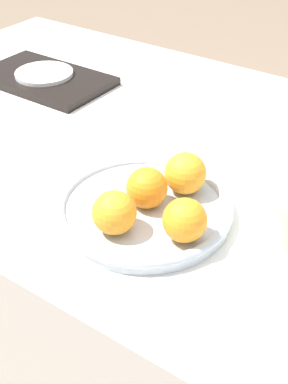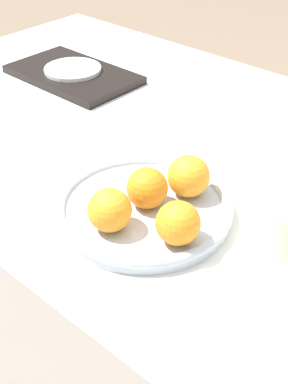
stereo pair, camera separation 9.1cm
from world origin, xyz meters
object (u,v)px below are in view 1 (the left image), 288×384
Objects in this scene: orange_1 at (114,213)px; serving_tray at (45,79)px; orange_2 at (185,220)px; fruit_platter at (144,208)px; side_plate at (44,73)px; orange_3 at (185,173)px; orange_0 at (147,188)px.

orange_1 is 0.21× the size of serving_tray.
orange_1 is 0.11m from orange_2.
side_plate is (-0.54, 0.32, 0.01)m from fruit_platter.
orange_3 is 0.50× the size of side_plate.
orange_0 is (0.00, 0.01, 0.04)m from fruit_platter.
orange_0 is 0.62m from side_plate.
orange_3 is at bearing -22.50° from side_plate.
orange_1 is at bearing -90.72° from fruit_platter.
side_plate is at bearing 157.50° from orange_3.
orange_1 is 0.67m from side_plate.
serving_tray is at bearing 149.57° from fruit_platter.
orange_1 reaches higher than side_plate.
orange_1 is at bearing -91.88° from orange_0.
side_plate is at bearing 143.52° from orange_1.
serving_tray is at bearing 157.50° from orange_3.
orange_2 is at bearing -21.43° from orange_0.
orange_3 is 0.22× the size of serving_tray.
side_plate is (-0.57, 0.24, -0.03)m from orange_3.
serving_tray is at bearing 143.52° from orange_1.
orange_0 reaches higher than side_plate.
orange_0 is 0.08m from orange_3.
orange_3 reaches higher than orange_1.
serving_tray is (-0.54, 0.40, -0.05)m from orange_1.
orange_2 is at bearing 25.22° from orange_1.
orange_3 reaches higher than orange_2.
orange_0 and orange_2 have the same top height.
orange_3 reaches higher than fruit_platter.
orange_2 reaches higher than side_plate.
side_plate reaches higher than serving_tray.
fruit_platter is 4.31× the size of orange_0.
orange_3 is (0.03, 0.08, 0.04)m from fruit_platter.
fruit_platter is 0.04m from orange_0.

